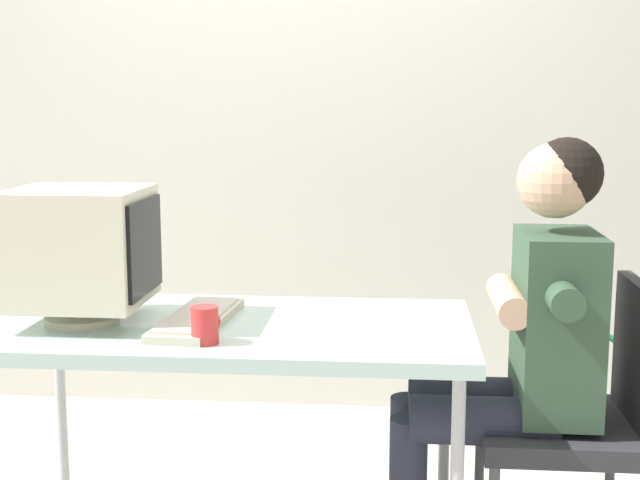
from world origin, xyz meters
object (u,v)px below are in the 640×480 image
at_px(crt_monitor, 81,247).
at_px(person_seated, 518,336).
at_px(desk, 231,339).
at_px(office_chair, 583,410).
at_px(keyboard, 197,319).
at_px(desk_mug, 205,325).

bearing_deg(crt_monitor, person_seated, 2.76).
height_order(desk, office_chair, office_chair).
height_order(desk, keyboard, keyboard).
height_order(desk, person_seated, person_seated).
bearing_deg(office_chair, crt_monitor, -177.61).
bearing_deg(desk_mug, crt_monitor, 154.85).
bearing_deg(desk, office_chair, 1.59).
height_order(crt_monitor, keyboard, crt_monitor).
bearing_deg(desk, crt_monitor, -175.69).
xyz_separation_m(keyboard, person_seated, (0.93, 0.05, -0.05)).
distance_m(keyboard, desk_mug, 0.21).
relative_size(crt_monitor, office_chair, 0.46).
bearing_deg(desk_mug, desk, 83.41).
relative_size(crt_monitor, desk_mug, 3.88).
xyz_separation_m(crt_monitor, office_chair, (1.47, 0.06, -0.47)).
bearing_deg(keyboard, crt_monitor, -178.40).
relative_size(crt_monitor, person_seated, 0.31).
height_order(desk, desk_mug, desk_mug).
bearing_deg(desk, keyboard, -166.19).
relative_size(desk, office_chair, 1.65).
relative_size(desk, keyboard, 2.89).
distance_m(crt_monitor, desk_mug, 0.48).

